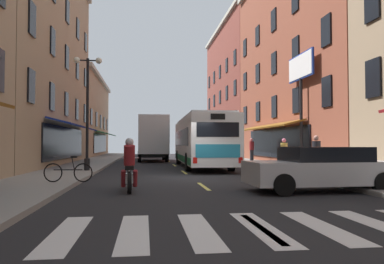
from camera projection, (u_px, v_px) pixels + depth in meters
ground_plane at (191, 179)px, 16.48m from camera, size 34.80×80.00×0.10m
lane_centre_dashes at (192, 178)px, 16.23m from camera, size 0.14×73.90×0.01m
crosswalk_near at (261, 228)px, 6.56m from camera, size 7.10×2.80×0.01m
sidewalk_left at (52, 177)px, 15.75m from camera, size 3.00×80.00×0.14m
sidewalk_right at (319, 175)px, 17.22m from camera, size 3.00×80.00×0.14m
billboard_sign at (301, 79)px, 22.03m from camera, size 0.40×3.36×6.63m
transit_bus at (201, 141)px, 23.70m from camera, size 2.79×11.75×3.14m
box_truck at (153, 138)px, 32.14m from camera, size 2.54×7.33×3.75m
sedan_near at (152, 151)px, 43.11m from camera, size 2.04×4.46×1.39m
sedan_mid at (320, 168)px, 11.69m from camera, size 4.54×2.11×1.38m
motorcycle_rider at (129, 168)px, 11.75m from camera, size 0.62×2.07×1.66m
bicycle_near at (68, 172)px, 13.10m from camera, size 1.71×0.48×0.91m
pedestrian_near at (284, 153)px, 19.50m from camera, size 0.45×0.52×1.63m
pedestrian_mid at (252, 149)px, 28.93m from camera, size 0.36×0.36×1.79m
pedestrian_far at (316, 155)px, 16.04m from camera, size 0.36×0.36×1.70m
street_lamp_twin at (87, 108)px, 19.08m from camera, size 1.42×0.32×5.76m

